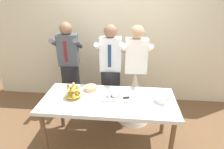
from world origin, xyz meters
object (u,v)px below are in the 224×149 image
main_cake_tray (114,94)px  round_cake (91,89)px  person_groom (111,79)px  person_bride (134,90)px  dessert_table (109,104)px  plate_stack (163,98)px  person_guest (70,74)px  cupcake_stand (73,92)px

main_cake_tray → round_cake: 0.38m
person_groom → person_bride: bearing=-5.8°
dessert_table → plate_stack: (0.71, 0.02, 0.12)m
main_cake_tray → person_guest: bearing=138.0°
main_cake_tray → dessert_table: bearing=-128.8°
cupcake_stand → round_cake: cupcake_stand is taller
cupcake_stand → person_guest: 0.92m
round_cake → person_guest: size_ratio=0.14×
dessert_table → round_cake: bearing=143.3°
plate_stack → person_groom: (-0.76, 0.67, -0.08)m
round_cake → person_guest: person_guest is taller
person_bride → cupcake_stand: bearing=-142.4°
dessert_table → plate_stack: 0.73m
plate_stack → person_bride: size_ratio=0.12×
dessert_table → main_cake_tray: 0.15m
person_bride → person_guest: bearing=169.8°
dessert_table → person_guest: size_ratio=1.08×
dessert_table → main_cake_tray: main_cake_tray is taller
plate_stack → dessert_table: bearing=-178.5°
round_cake → person_groom: bearing=62.9°
plate_stack → person_groom: size_ratio=0.12×
main_cake_tray → round_cake: main_cake_tray is taller
dessert_table → round_cake: size_ratio=7.50×
person_guest → person_groom: bearing=-12.5°
dessert_table → cupcake_stand: cupcake_stand is taller
main_cake_tray → round_cake: (-0.35, 0.13, -0.01)m
main_cake_tray → person_groom: (-0.11, 0.61, -0.07)m
person_bride → dessert_table: bearing=-119.1°
cupcake_stand → main_cake_tray: 0.56m
round_cake → person_groom: 0.54m
plate_stack → round_cake: 1.02m
cupcake_stand → person_guest: (-0.32, 0.86, -0.11)m
dessert_table → plate_stack: bearing=1.5°
round_cake → person_bride: person_bride is taller
cupcake_stand → person_groom: bearing=57.7°
cupcake_stand → main_cake_tray: size_ratio=0.53×
person_groom → person_guest: 0.77m
round_cake → person_guest: (-0.51, 0.64, -0.06)m
round_cake → dessert_table: bearing=-36.7°
dessert_table → cupcake_stand: (-0.48, -0.00, 0.16)m
person_groom → plate_stack: bearing=-41.5°
main_cake_tray → plate_stack: main_cake_tray is taller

